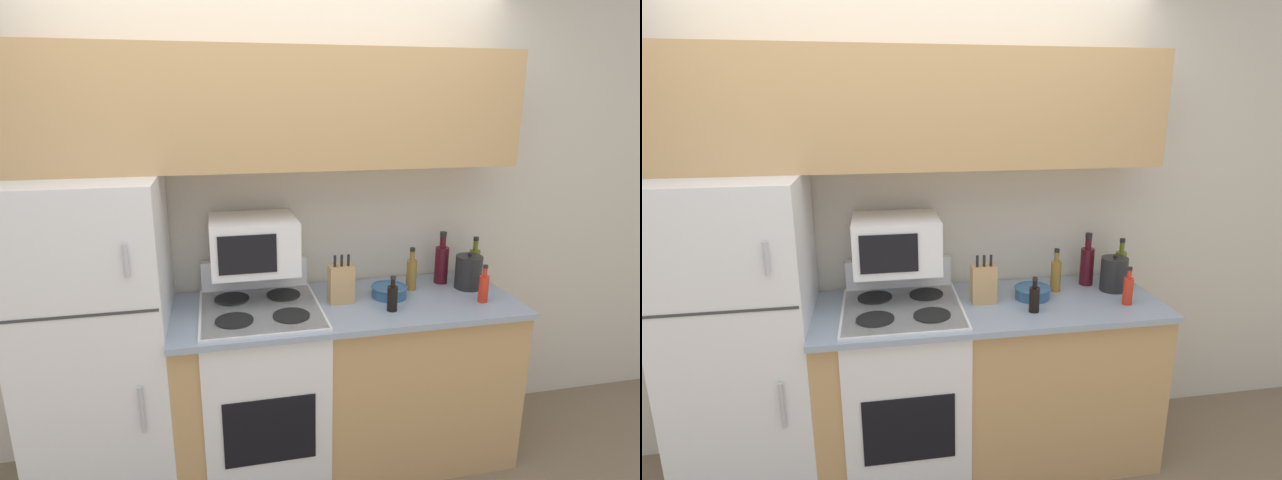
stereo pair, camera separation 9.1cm
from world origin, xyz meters
TOP-DOWN VIEW (x-y plane):
  - wall_back at (0.00, 0.66)m, footprint 8.00×0.05m
  - lower_cabinets at (0.32, 0.31)m, footprint 1.77×0.66m
  - refrigerator at (-0.89, 0.31)m, footprint 0.65×0.65m
  - upper_cabinets at (0.00, 0.46)m, footprint 2.42×0.35m
  - stove at (-0.13, 0.30)m, footprint 0.60×0.64m
  - microwave at (-0.14, 0.42)m, footprint 0.43×0.37m
  - knife_block at (0.29, 0.32)m, footprint 0.13×0.09m
  - bowl at (0.56, 0.33)m, footprint 0.19×0.19m
  - bottle_olive_oil at (1.13, 0.47)m, footprint 0.06×0.06m
  - bottle_wine_red at (0.92, 0.48)m, footprint 0.08×0.08m
  - bottle_soy_sauce at (0.51, 0.15)m, footprint 0.05×0.05m
  - bottle_hot_sauce at (1.01, 0.16)m, footprint 0.05×0.05m
  - bottle_vinegar at (0.72, 0.41)m, footprint 0.06×0.06m
  - kettle at (1.03, 0.36)m, footprint 0.15×0.15m

SIDE VIEW (x-z plane):
  - lower_cabinets at x=0.32m, z-range 0.00..0.93m
  - stove at x=-0.13m, z-range -0.07..1.04m
  - refrigerator at x=-0.89m, z-range 0.00..1.61m
  - bowl at x=0.56m, z-range 0.93..1.00m
  - bottle_soy_sauce at x=0.51m, z-range 0.91..1.09m
  - bottle_hot_sauce at x=1.01m, z-range 0.91..1.11m
  - kettle at x=1.03m, z-range 0.92..1.13m
  - bottle_vinegar at x=0.72m, z-range 0.90..1.14m
  - knife_block at x=0.29m, z-range 0.90..1.16m
  - bottle_olive_oil at x=1.13m, z-range 0.90..1.16m
  - bottle_wine_red at x=0.92m, z-range 0.90..1.20m
  - microwave at x=-0.14m, z-range 1.11..1.38m
  - wall_back at x=0.00m, z-range 0.00..2.55m
  - upper_cabinets at x=0.00m, z-range 1.61..2.18m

